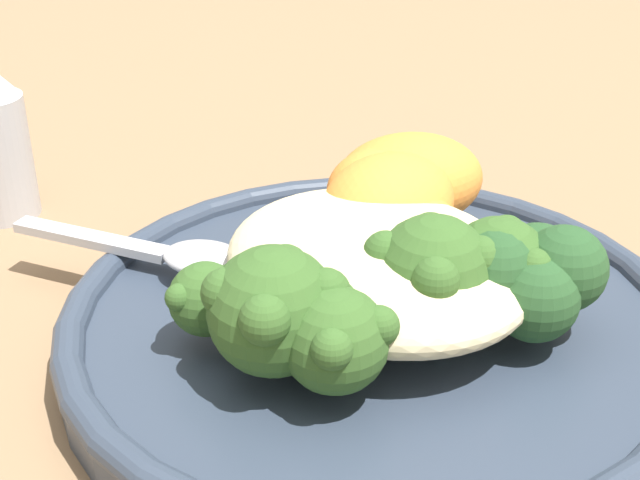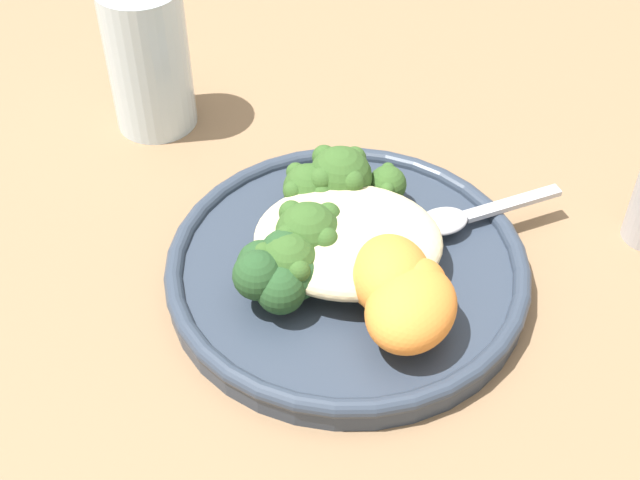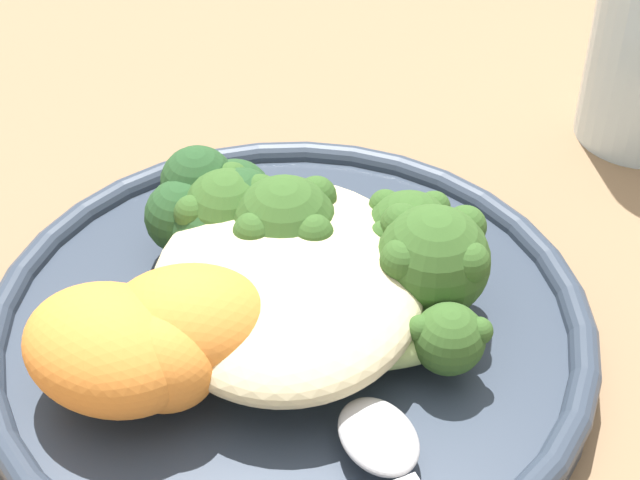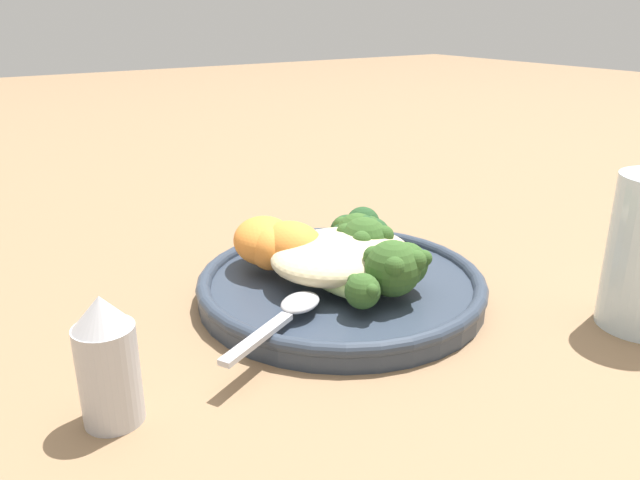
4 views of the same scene
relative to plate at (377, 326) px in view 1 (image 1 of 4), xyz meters
The scene contains 14 objects.
ground_plane 0.02m from the plate, 83.51° to the right, with size 4.00×4.00×0.00m, color #846647.
plate is the anchor object (origin of this frame).
quinoa_mound 0.03m from the plate, ahead, with size 0.12×0.10×0.03m, color beige.
broccoli_stalk_0 0.05m from the plate, 55.60° to the left, with size 0.03×0.09×0.03m.
broccoli_stalk_1 0.06m from the plate, 94.28° to the left, with size 0.07×0.10×0.04m.
broccoli_stalk_2 0.04m from the plate, 115.09° to the left, with size 0.09×0.09×0.03m.
broccoli_stalk_3 0.04m from the plate, 169.55° to the right, with size 0.09×0.04×0.04m.
broccoli_stalk_4 0.04m from the plate, 135.14° to the right, with size 0.10×0.04×0.04m.
sweet_potato_chunk_0 0.07m from the plate, 43.46° to the right, with size 0.05×0.04×0.04m, color orange.
sweet_potato_chunk_1 0.05m from the plate, 51.79° to the right, with size 0.05×0.04×0.03m, color orange.
sweet_potato_chunk_2 0.05m from the plate, 48.21° to the right, with size 0.06×0.05×0.04m, color orange.
sweet_potato_chunk_3 0.08m from the plate, 53.99° to the right, with size 0.06×0.05×0.04m, color orange.
kale_tuft 0.06m from the plate, 140.80° to the right, with size 0.05×0.05×0.04m.
spoon 0.09m from the plate, 28.76° to the left, with size 0.10×0.06×0.01m.
Camera 1 is at (-0.20, 0.21, 0.20)m, focal length 50.00 mm.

